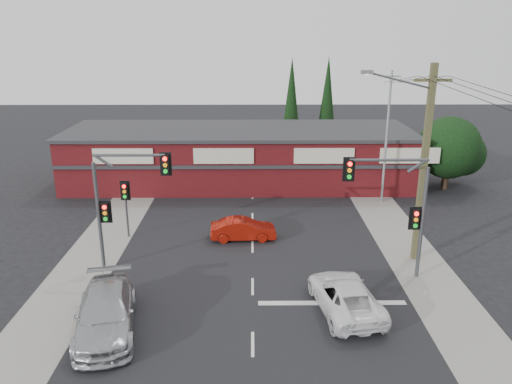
{
  "coord_description": "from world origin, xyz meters",
  "views": [
    {
      "loc": [
        0.01,
        -20.81,
        11.44
      ],
      "look_at": [
        0.18,
        3.0,
        3.69
      ],
      "focal_mm": 35.0,
      "sensor_mm": 36.0,
      "label": 1
    }
  ],
  "objects_px": {
    "silver_suv": "(106,313)",
    "shop_building": "(240,156)",
    "white_suv": "(345,295)",
    "utility_pole": "(422,159)",
    "red_sedan": "(243,229)"
  },
  "relations": [
    {
      "from": "silver_suv",
      "to": "shop_building",
      "type": "relative_size",
      "value": 0.2
    },
    {
      "from": "red_sedan",
      "to": "shop_building",
      "type": "xyz_separation_m",
      "value": [
        -0.47,
        11.38,
        1.52
      ]
    },
    {
      "from": "white_suv",
      "to": "red_sedan",
      "type": "bearing_deg",
      "value": -68.73
    },
    {
      "from": "white_suv",
      "to": "utility_pole",
      "type": "bearing_deg",
      "value": -140.39
    },
    {
      "from": "white_suv",
      "to": "silver_suv",
      "type": "distance_m",
      "value": 9.85
    },
    {
      "from": "silver_suv",
      "to": "shop_building",
      "type": "xyz_separation_m",
      "value": [
        4.81,
        20.5,
        1.34
      ]
    },
    {
      "from": "white_suv",
      "to": "utility_pole",
      "type": "xyz_separation_m",
      "value": [
        4.43,
        5.03,
        4.71
      ]
    },
    {
      "from": "shop_building",
      "to": "utility_pole",
      "type": "relative_size",
      "value": 2.73
    },
    {
      "from": "silver_suv",
      "to": "red_sedan",
      "type": "bearing_deg",
      "value": 48.75
    },
    {
      "from": "red_sedan",
      "to": "silver_suv",
      "type": "bearing_deg",
      "value": 146.71
    },
    {
      "from": "white_suv",
      "to": "utility_pole",
      "type": "relative_size",
      "value": 0.5
    },
    {
      "from": "white_suv",
      "to": "red_sedan",
      "type": "xyz_separation_m",
      "value": [
        -4.46,
        7.65,
        -0.08
      ]
    },
    {
      "from": "silver_suv",
      "to": "white_suv",
      "type": "bearing_deg",
      "value": -2.59
    },
    {
      "from": "red_sedan",
      "to": "white_suv",
      "type": "bearing_deg",
      "value": -152.95
    },
    {
      "from": "silver_suv",
      "to": "shop_building",
      "type": "bearing_deg",
      "value": 65.6
    }
  ]
}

